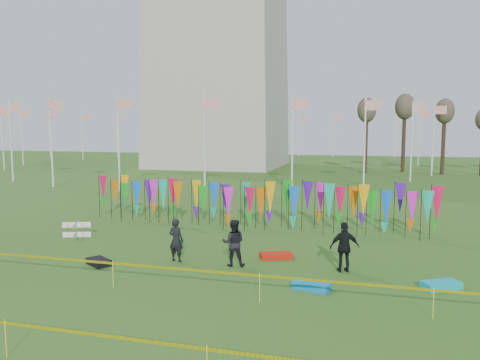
% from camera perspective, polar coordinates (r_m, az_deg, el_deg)
% --- Properties ---
extents(ground, '(160.00, 160.00, 0.00)m').
position_cam_1_polar(ground, '(17.00, -6.46, -11.66)').
color(ground, '#2D5818').
rests_on(ground, ground).
extents(flagpole_ring, '(57.40, 56.16, 8.00)m').
position_cam_1_polar(flagpole_ring, '(66.14, -2.42, 5.18)').
color(flagpole_ring, silver).
rests_on(flagpole_ring, ground).
extents(banner_row, '(18.64, 0.64, 2.40)m').
position_cam_1_polar(banner_row, '(24.63, 1.55, -2.39)').
color(banner_row, black).
rests_on(banner_row, ground).
extents(caution_tape_near, '(26.00, 0.02, 0.90)m').
position_cam_1_polar(caution_tape_near, '(15.38, -9.63, -10.60)').
color(caution_tape_near, '#EEEC05').
rests_on(caution_tape_near, ground).
extents(caution_tape_far, '(26.00, 0.02, 0.90)m').
position_cam_1_polar(caution_tape_far, '(11.41, -20.45, -17.03)').
color(caution_tape_far, '#EEEC05').
rests_on(caution_tape_far, ground).
extents(box_kite, '(0.68, 0.68, 0.76)m').
position_cam_1_polar(box_kite, '(23.99, -19.29, -5.74)').
color(box_kite, red).
rests_on(box_kite, ground).
extents(person_left, '(0.69, 0.55, 1.71)m').
position_cam_1_polar(person_left, '(18.74, -7.80, -7.27)').
color(person_left, black).
rests_on(person_left, ground).
extents(person_mid, '(0.97, 0.72, 1.80)m').
position_cam_1_polar(person_mid, '(17.97, -0.80, -7.65)').
color(person_mid, black).
rests_on(person_mid, ground).
extents(person_right, '(1.22, 0.92, 1.84)m').
position_cam_1_polar(person_right, '(17.64, 12.62, -7.99)').
color(person_right, black).
rests_on(person_right, ground).
extents(kite_bag_turquoise, '(1.29, 0.87, 0.24)m').
position_cam_1_polar(kite_bag_turquoise, '(15.80, 8.71, -12.64)').
color(kite_bag_turquoise, '#0D89D0').
rests_on(kite_bag_turquoise, ground).
extents(kite_bag_red, '(1.41, 1.06, 0.23)m').
position_cam_1_polar(kite_bag_red, '(19.18, 4.43, -9.19)').
color(kite_bag_red, red).
rests_on(kite_bag_red, ground).
extents(kite_bag_black, '(1.19, 1.05, 0.24)m').
position_cam_1_polar(kite_bag_black, '(19.05, -16.83, -9.54)').
color(kite_bag_black, black).
rests_on(kite_bag_black, ground).
extents(kite_bag_teal, '(1.38, 1.14, 0.24)m').
position_cam_1_polar(kite_bag_teal, '(17.03, 23.31, -11.69)').
color(kite_bag_teal, '#0DB4C3').
rests_on(kite_bag_teal, ground).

